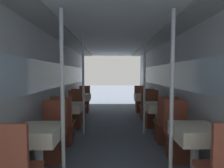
# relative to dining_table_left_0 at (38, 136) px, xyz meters

# --- Properties ---
(wall_left) EXTENTS (0.05, 8.28, 2.25)m
(wall_left) POSITION_rel_dining_table_left_0_xyz_m (-0.36, 2.01, 0.56)
(wall_left) COLOR silver
(wall_left) RESTS_ON ground_plane
(wall_right) EXTENTS (0.05, 8.28, 2.25)m
(wall_right) POSITION_rel_dining_table_left_0_xyz_m (2.45, 2.01, 0.56)
(wall_right) COLOR silver
(wall_right) RESTS_ON ground_plane
(ceiling_panel) EXTENTS (2.81, 8.28, 0.07)m
(ceiling_panel) POSITION_rel_dining_table_left_0_xyz_m (1.04, 2.01, 1.70)
(ceiling_panel) COLOR silver
(ceiling_panel) RESTS_ON wall_left
(dining_table_left_0) EXTENTS (0.56, 0.56, 0.73)m
(dining_table_left_0) POSITION_rel_dining_table_left_0_xyz_m (0.00, 0.00, 0.00)
(dining_table_left_0) COLOR #4C4C51
(dining_table_left_0) RESTS_ON ground_plane
(chair_left_far_0) EXTENTS (0.40, 0.40, 0.98)m
(chair_left_far_0) POSITION_rel_dining_table_left_0_xyz_m (-0.00, 0.55, -0.30)
(chair_left_far_0) COLOR brown
(chair_left_far_0) RESTS_ON ground_plane
(support_pole_left_0) EXTENTS (0.05, 0.05, 2.25)m
(support_pole_left_0) POSITION_rel_dining_table_left_0_xyz_m (0.33, 0.00, 0.53)
(support_pole_left_0) COLOR silver
(support_pole_left_0) RESTS_ON ground_plane
(dining_table_left_1) EXTENTS (0.56, 0.56, 0.73)m
(dining_table_left_1) POSITION_rel_dining_table_left_0_xyz_m (0.00, 1.81, 0.00)
(dining_table_left_1) COLOR #4C4C51
(dining_table_left_1) RESTS_ON ground_plane
(chair_left_near_1) EXTENTS (0.40, 0.40, 0.98)m
(chair_left_near_1) POSITION_rel_dining_table_left_0_xyz_m (-0.00, 1.26, -0.30)
(chair_left_near_1) COLOR brown
(chair_left_near_1) RESTS_ON ground_plane
(chair_left_far_1) EXTENTS (0.40, 0.40, 0.98)m
(chair_left_far_1) POSITION_rel_dining_table_left_0_xyz_m (-0.00, 2.36, -0.30)
(chair_left_far_1) COLOR brown
(chair_left_far_1) RESTS_ON ground_plane
(support_pole_left_1) EXTENTS (0.05, 0.05, 2.25)m
(support_pole_left_1) POSITION_rel_dining_table_left_0_xyz_m (0.33, 1.81, 0.53)
(support_pole_left_1) COLOR silver
(support_pole_left_1) RESTS_ON ground_plane
(dining_table_left_2) EXTENTS (0.56, 0.56, 0.73)m
(dining_table_left_2) POSITION_rel_dining_table_left_0_xyz_m (0.00, 3.62, 0.00)
(dining_table_left_2) COLOR #4C4C51
(dining_table_left_2) RESTS_ON ground_plane
(chair_left_near_2) EXTENTS (0.40, 0.40, 0.98)m
(chair_left_near_2) POSITION_rel_dining_table_left_0_xyz_m (-0.00, 3.07, -0.30)
(chair_left_near_2) COLOR brown
(chair_left_near_2) RESTS_ON ground_plane
(chair_left_far_2) EXTENTS (0.40, 0.40, 0.98)m
(chair_left_far_2) POSITION_rel_dining_table_left_0_xyz_m (-0.00, 4.17, -0.30)
(chair_left_far_2) COLOR brown
(chair_left_far_2) RESTS_ON ground_plane
(dining_table_right_0) EXTENTS (0.56, 0.56, 0.73)m
(dining_table_right_0) POSITION_rel_dining_table_left_0_xyz_m (2.09, 0.00, 0.00)
(dining_table_right_0) COLOR #4C4C51
(dining_table_right_0) RESTS_ON ground_plane
(chair_right_far_0) EXTENTS (0.40, 0.40, 0.98)m
(chair_right_far_0) POSITION_rel_dining_table_left_0_xyz_m (2.09, 0.55, -0.30)
(chair_right_far_0) COLOR brown
(chair_right_far_0) RESTS_ON ground_plane
(support_pole_right_0) EXTENTS (0.05, 0.05, 2.25)m
(support_pole_right_0) POSITION_rel_dining_table_left_0_xyz_m (1.76, 0.00, 0.53)
(support_pole_right_0) COLOR silver
(support_pole_right_0) RESTS_ON ground_plane
(dining_table_right_1) EXTENTS (0.56, 0.56, 0.73)m
(dining_table_right_1) POSITION_rel_dining_table_left_0_xyz_m (2.09, 1.81, 0.00)
(dining_table_right_1) COLOR #4C4C51
(dining_table_right_1) RESTS_ON ground_plane
(chair_right_near_1) EXTENTS (0.40, 0.40, 0.98)m
(chair_right_near_1) POSITION_rel_dining_table_left_0_xyz_m (2.09, 1.26, -0.30)
(chair_right_near_1) COLOR brown
(chair_right_near_1) RESTS_ON ground_plane
(chair_right_far_1) EXTENTS (0.40, 0.40, 0.98)m
(chair_right_far_1) POSITION_rel_dining_table_left_0_xyz_m (2.09, 2.36, -0.30)
(chair_right_far_1) COLOR brown
(chair_right_far_1) RESTS_ON ground_plane
(support_pole_right_1) EXTENTS (0.05, 0.05, 2.25)m
(support_pole_right_1) POSITION_rel_dining_table_left_0_xyz_m (1.76, 1.81, 0.53)
(support_pole_right_1) COLOR silver
(support_pole_right_1) RESTS_ON ground_plane
(dining_table_right_2) EXTENTS (0.56, 0.56, 0.73)m
(dining_table_right_2) POSITION_rel_dining_table_left_0_xyz_m (2.09, 3.62, 0.00)
(dining_table_right_2) COLOR #4C4C51
(dining_table_right_2) RESTS_ON ground_plane
(chair_right_near_2) EXTENTS (0.40, 0.40, 0.98)m
(chair_right_near_2) POSITION_rel_dining_table_left_0_xyz_m (2.09, 3.07, -0.30)
(chair_right_near_2) COLOR brown
(chair_right_near_2) RESTS_ON ground_plane
(chair_right_far_2) EXTENTS (0.40, 0.40, 0.98)m
(chair_right_far_2) POSITION_rel_dining_table_left_0_xyz_m (2.09, 4.17, -0.30)
(chair_right_far_2) COLOR brown
(chair_right_far_2) RESTS_ON ground_plane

